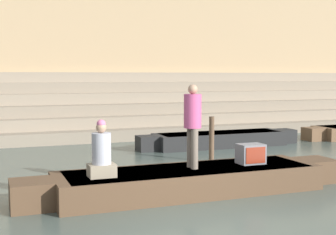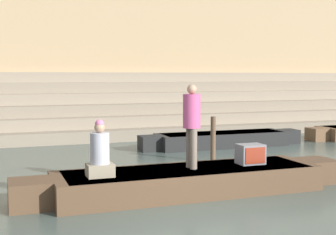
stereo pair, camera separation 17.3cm
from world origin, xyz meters
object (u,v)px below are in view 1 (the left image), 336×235
moored_boat_shore (220,139)px  mooring_post (212,139)px  person_standing (193,120)px  rowboat_main (190,180)px  tv_set (251,154)px  person_rowing (101,154)px

moored_boat_shore → mooring_post: bearing=-125.3°
person_standing → moored_boat_shore: size_ratio=0.29×
rowboat_main → tv_set: size_ratio=12.76×
tv_set → person_rowing: bearing=-175.6°
moored_boat_shore → mooring_post: (-1.47, -2.36, 0.36)m
person_rowing → mooring_post: (3.65, 2.95, -0.29)m
person_standing → moored_boat_shore: bearing=45.3°
person_standing → tv_set: 1.50m
rowboat_main → person_rowing: size_ratio=6.50×
moored_boat_shore → person_standing: bearing=-125.8°
mooring_post → person_standing: bearing=-122.8°
person_standing → rowboat_main: bearing=-165.4°
mooring_post → tv_set: bearing=-100.1°
tv_set → person_standing: bearing=-178.6°
tv_set → mooring_post: (0.50, 2.82, -0.08)m
person_rowing → mooring_post: size_ratio=0.85×
rowboat_main → moored_boat_shore: rowboat_main is taller
person_standing → mooring_post: person_standing is taller
person_rowing → moored_boat_shore: (5.12, 5.31, -0.65)m
moored_boat_shore → rowboat_main: bearing=-126.1°
rowboat_main → person_standing: 1.17m
moored_boat_shore → person_rowing: bearing=-137.3°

